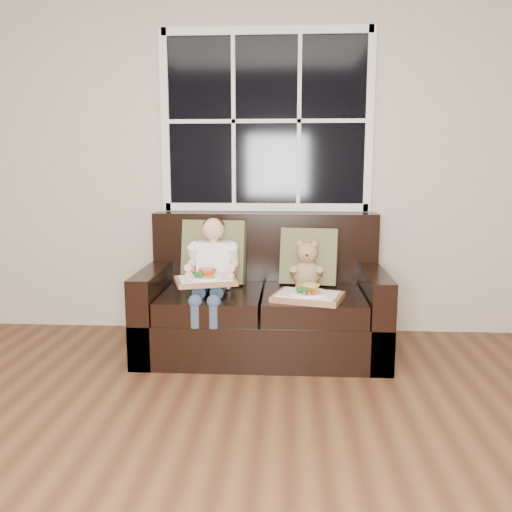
# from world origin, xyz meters

# --- Properties ---
(room_walls) EXTENTS (4.52, 5.02, 2.71)m
(room_walls) POSITION_xyz_m (0.00, 0.00, 1.59)
(room_walls) COLOR #BDB19D
(room_walls) RESTS_ON ground
(window_back) EXTENTS (1.62, 0.04, 1.37)m
(window_back) POSITION_xyz_m (0.20, 2.48, 1.65)
(window_back) COLOR black
(window_back) RESTS_ON room_walls
(loveseat) EXTENTS (1.70, 0.92, 0.96)m
(loveseat) POSITION_xyz_m (0.20, 2.02, 0.31)
(loveseat) COLOR black
(loveseat) RESTS_ON ground
(pillow_left) EXTENTS (0.48, 0.25, 0.48)m
(pillow_left) POSITION_xyz_m (-0.18, 2.17, 0.68)
(pillow_left) COLOR olive
(pillow_left) RESTS_ON loveseat
(pillow_right) EXTENTS (0.44, 0.25, 0.42)m
(pillow_right) POSITION_xyz_m (0.53, 2.17, 0.66)
(pillow_right) COLOR olive
(pillow_right) RESTS_ON loveseat
(child) EXTENTS (0.34, 0.58, 0.78)m
(child) POSITION_xyz_m (-0.15, 1.90, 0.62)
(child) COLOR white
(child) RESTS_ON loveseat
(teddy_bear) EXTENTS (0.21, 0.26, 0.36)m
(teddy_bear) POSITION_xyz_m (0.51, 2.06, 0.59)
(teddy_bear) COLOR tan
(teddy_bear) RESTS_ON loveseat
(tray_left) EXTENTS (0.46, 0.40, 0.09)m
(tray_left) POSITION_xyz_m (-0.17, 1.73, 0.57)
(tray_left) COLOR #AE724E
(tray_left) RESTS_ON child
(tray_right) EXTENTS (0.51, 0.44, 0.10)m
(tray_right) POSITION_xyz_m (0.51, 1.70, 0.48)
(tray_right) COLOR #AE724E
(tray_right) RESTS_ON loveseat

